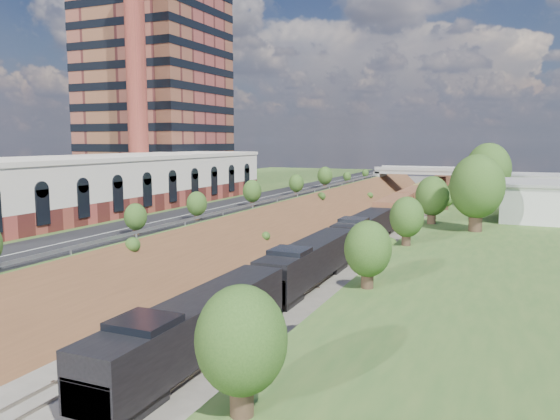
{
  "coord_description": "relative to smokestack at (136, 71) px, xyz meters",
  "views": [
    {
      "loc": [
        20.39,
        -16.62,
        13.96
      ],
      "look_at": [
        -4.24,
        40.4,
        6.0
      ],
      "focal_mm": 35.0,
      "sensor_mm": 36.0,
      "label": 1
    }
  ],
  "objects": [
    {
      "name": "rail_right_track",
      "position": [
        38.6,
        4.0,
        -24.91
      ],
      "size": [
        1.58,
        180.0,
        0.18
      ],
      "primitive_type": "cube",
      "color": "gray",
      "rests_on": "ground"
    },
    {
      "name": "embankment_left",
      "position": [
        25.0,
        4.0,
        -25.0
      ],
      "size": [
        10.0,
        180.0,
        10.0
      ],
      "primitive_type": "cube",
      "rotation": [
        0.0,
        0.79,
        0.0
      ],
      "color": "brown",
      "rests_on": "ground"
    },
    {
      "name": "platform_left",
      "position": [
        3.0,
        4.0,
        -22.5
      ],
      "size": [
        44.0,
        180.0,
        5.0
      ],
      "primitive_type": "cube",
      "color": "#365D26",
      "rests_on": "ground"
    },
    {
      "name": "smokestack",
      "position": [
        0.0,
        0.0,
        0.0
      ],
      "size": [
        3.2,
        3.2,
        40.0
      ],
      "primitive_type": "cylinder",
      "color": "#933730",
      "rests_on": "platform_left"
    },
    {
      "name": "rail_left_track",
      "position": [
        33.4,
        4.0,
        -24.91
      ],
      "size": [
        1.58,
        180.0,
        0.18
      ],
      "primitive_type": "cube",
      "color": "gray",
      "rests_on": "ground"
    },
    {
      "name": "white_building_near",
      "position": [
        59.5,
        -4.0,
        -18.0
      ],
      "size": [
        9.0,
        12.0,
        4.0
      ],
      "primitive_type": "cube",
      "color": "silver",
      "rests_on": "platform_right"
    },
    {
      "name": "freight_train",
      "position": [
        38.6,
        30.83,
        -22.27
      ],
      "size": [
        3.25,
        164.81,
        4.8
      ],
      "color": "black",
      "rests_on": "ground"
    },
    {
      "name": "embankment_right",
      "position": [
        47.0,
        4.0,
        -25.0
      ],
      "size": [
        10.0,
        180.0,
        10.0
      ],
      "primitive_type": "cube",
      "rotation": [
        0.0,
        0.79,
        0.0
      ],
      "color": "brown",
      "rests_on": "ground"
    },
    {
      "name": "guardrail",
      "position": [
        24.6,
        3.8,
        -19.45
      ],
      "size": [
        0.1,
        171.0,
        0.7
      ],
      "color": "#99999E",
      "rests_on": "platform_left"
    },
    {
      "name": "commercial_building",
      "position": [
        8.0,
        -18.0,
        -16.49
      ],
      "size": [
        14.3,
        62.3,
        7.0
      ],
      "color": "#933730",
      "rests_on": "platform_left"
    },
    {
      "name": "white_building_far",
      "position": [
        59.0,
        18.0,
        -18.2
      ],
      "size": [
        8.0,
        10.0,
        3.6
      ],
      "primitive_type": "cube",
      "color": "silver",
      "rests_on": "platform_right"
    },
    {
      "name": "highrise_tower",
      "position": [
        -8.0,
        16.0,
        7.88
      ],
      "size": [
        22.0,
        22.0,
        53.9
      ],
      "color": "brown",
      "rests_on": "platform_left"
    },
    {
      "name": "tree_left_crest",
      "position": [
        24.2,
        -36.0,
        -17.96
      ],
      "size": [
        2.45,
        2.45,
        3.55
      ],
      "color": "#473323",
      "rests_on": "platform_left"
    },
    {
      "name": "tree_right_large",
      "position": [
        53.0,
        -16.0,
        -15.62
      ],
      "size": [
        5.25,
        5.25,
        7.61
      ],
      "color": "#473323",
      "rests_on": "platform_right"
    },
    {
      "name": "overpass",
      "position": [
        36.0,
        66.0,
        -20.08
      ],
      "size": [
        24.5,
        8.3,
        7.4
      ],
      "color": "gray",
      "rests_on": "ground"
    },
    {
      "name": "road",
      "position": [
        20.5,
        4.0,
        -19.95
      ],
      "size": [
        8.0,
        180.0,
        0.1
      ],
      "primitive_type": "cube",
      "color": "black",
      "rests_on": "platform_left"
    }
  ]
}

